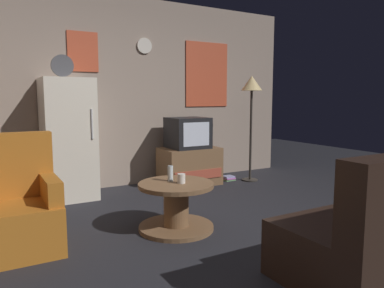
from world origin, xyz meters
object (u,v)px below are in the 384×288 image
wine_glass (170,173)px  armchair (14,210)px  standing_lamp (252,91)px  tv_stand (190,166)px  coffee_table (176,206)px  crt_tv (188,133)px  fridge (68,139)px  mug_ceramic_white (181,179)px  book_stack (228,178)px

wine_glass → armchair: (-1.37, 0.15, -0.19)m
standing_lamp → wine_glass: bearing=-148.0°
tv_stand → wine_glass: wine_glass is taller
coffee_table → armchair: bearing=170.0°
crt_tv → coffee_table: (-0.99, -1.56, -0.53)m
fridge → armchair: bearing=-117.2°
tv_stand → wine_glass: bearing=-125.2°
standing_lamp → wine_glass: 2.46m
coffee_table → mug_ceramic_white: size_ratio=8.00×
book_stack → armchair: bearing=-157.6°
book_stack → wine_glass: bearing=-140.2°
tv_stand → fridge: bearing=176.6°
crt_tv → coffee_table: crt_tv is taller
mug_ceramic_white → standing_lamp: bearing=35.4°
fridge → armchair: 1.64m
coffee_table → book_stack: 2.26m
book_stack → tv_stand: bearing=175.1°
tv_stand → crt_tv: bearing=-178.2°
coffee_table → mug_ceramic_white: bearing=-46.0°
armchair → book_stack: bearing=22.4°
book_stack → crt_tv: bearing=175.4°
fridge → wine_glass: size_ratio=11.80×
coffee_table → standing_lamp: bearing=34.1°
crt_tv → wine_glass: size_ratio=3.60×
standing_lamp → wine_glass: (-1.97, -1.23, -0.83)m
crt_tv → coffee_table: size_ratio=0.75×
mug_ceramic_white → book_stack: bearing=43.2°
wine_glass → mug_ceramic_white: (0.05, -0.13, -0.03)m
standing_lamp → coffee_table: bearing=-145.9°
tv_stand → standing_lamp: standing_lamp is taller
standing_lamp → fridge: bearing=172.7°
standing_lamp → armchair: (-3.33, -1.08, -1.02)m
fridge → book_stack: bearing=-3.8°
tv_stand → coffee_table: tv_stand is taller
standing_lamp → coffee_table: size_ratio=2.21×
fridge → wine_glass: (0.64, -1.56, -0.22)m
standing_lamp → coffee_table: (-1.95, -1.32, -1.13)m
coffee_table → armchair: armchair is taller
book_stack → coffee_table: bearing=-138.1°
crt_tv → armchair: 2.74m
standing_lamp → mug_ceramic_white: 2.50m
crt_tv → coffee_table: 1.92m
fridge → tv_stand: (1.67, -0.10, -0.48)m
tv_stand → book_stack: size_ratio=4.92×
tv_stand → armchair: size_ratio=0.88×
crt_tv → book_stack: bearing=-4.6°
mug_ceramic_white → armchair: armchair is taller
armchair → tv_stand: bearing=28.7°
crt_tv → armchair: (-2.37, -1.31, -0.42)m
armchair → wine_glass: bearing=-6.1°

